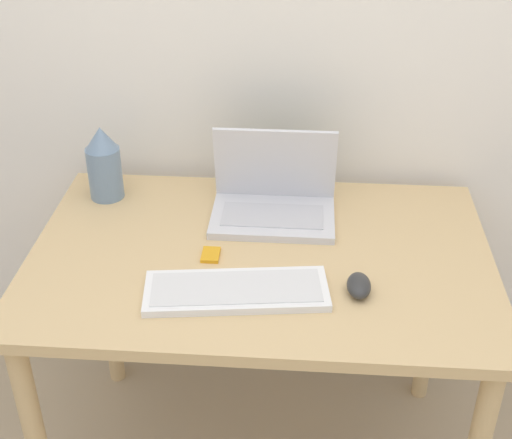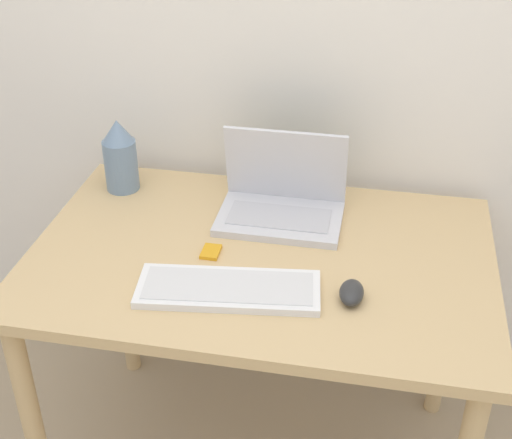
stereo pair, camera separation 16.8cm
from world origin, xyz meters
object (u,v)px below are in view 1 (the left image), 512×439
Objects in this scene: mp3_player at (211,255)px; laptop at (274,198)px; vase at (104,163)px; mouse at (359,285)px; keyboard at (236,291)px.

laptop is at bearing 55.69° from mp3_player.
mouse is at bearing -29.90° from vase.
laptop is 0.39m from mouse.
vase reaches higher than mouse.
keyboard is 2.05× the size of vase.
keyboard is at bearing -100.32° from laptop.
mp3_player is (-0.35, 0.12, -0.01)m from mouse.
keyboard is at bearing -174.23° from mouse.
vase is at bearing 133.97° from keyboard.
vase is at bearing 140.04° from mp3_player.
keyboard is (-0.06, -0.35, -0.04)m from laptop.
keyboard is 0.28m from mouse.
mouse is at bearing -57.02° from laptop.
mp3_player is at bearing 118.12° from keyboard.
laptop is 0.47m from vase.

